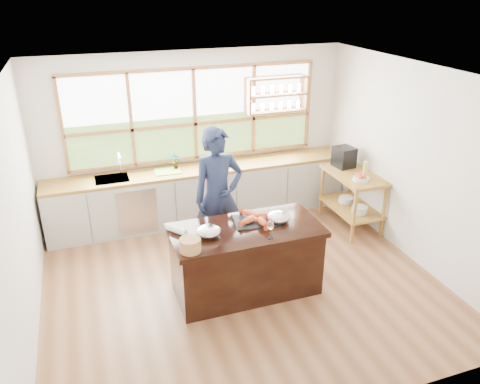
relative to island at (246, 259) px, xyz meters
name	(u,v)px	position (x,y,z in m)	size (l,w,h in m)	color
ground_plane	(241,281)	(0.00, 0.20, -0.45)	(5.00, 5.00, 0.00)	brown
room_shell	(229,144)	(0.02, 0.71, 1.30)	(5.02, 4.52, 2.71)	silver
back_counter	(201,193)	(-0.02, 2.14, 0.00)	(4.90, 0.63, 0.90)	#B7B4AD
right_shelf_unit	(353,191)	(2.19, 1.09, 0.15)	(0.62, 1.10, 0.90)	olive
island	(246,259)	(0.00, 0.00, 0.00)	(1.85, 0.90, 0.90)	black
cook	(218,197)	(-0.10, 0.84, 0.52)	(0.71, 0.46, 1.94)	#19213C
potted_plant	(175,161)	(-0.40, 2.20, 0.58)	(0.14, 0.10, 0.27)	slate
cutting_board	(168,171)	(-0.54, 2.14, 0.45)	(0.40, 0.30, 0.01)	#7DCE4D
espresso_machine	(344,157)	(2.19, 1.43, 0.61)	(0.28, 0.31, 0.33)	black
wine_bottle	(365,170)	(2.24, 0.90, 0.58)	(0.07, 0.07, 0.27)	tan
fruit_bowl	(361,178)	(2.14, 0.84, 0.49)	(0.25, 0.25, 0.11)	silver
slate_board	(256,221)	(0.18, 0.12, 0.45)	(0.55, 0.40, 0.02)	black
lobster_pile	(259,218)	(0.20, 0.09, 0.50)	(0.52, 0.48, 0.08)	#DD5716
mixing_bowl_left	(209,231)	(-0.48, -0.03, 0.51)	(0.29, 0.29, 0.14)	silver
mixing_bowl_right	(278,217)	(0.44, 0.03, 0.51)	(0.29, 0.29, 0.14)	silver
wine_glass	(270,226)	(0.18, -0.32, 0.61)	(0.08, 0.08, 0.22)	white
wicker_basket	(190,245)	(-0.76, -0.29, 0.52)	(0.24, 0.24, 0.15)	#B2824D
parchment_roll	(176,230)	(-0.83, 0.17, 0.49)	(0.08, 0.08, 0.30)	white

